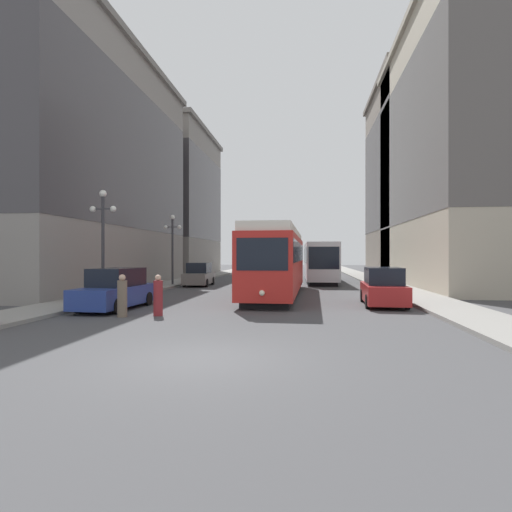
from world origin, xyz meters
The scene contains 16 objects.
ground_plane centered at (0.00, 0.00, 0.00)m, with size 200.00×200.00×0.00m, color #424244.
sidewalk_left centered at (-8.68, 40.00, 0.07)m, with size 2.68×120.00×0.15m, color gray.
sidewalk_right centered at (8.68, 40.00, 0.07)m, with size 2.68×120.00×0.15m, color gray.
streetcar centered at (0.68, 15.51, 2.10)m, with size 2.91×14.88×3.89m.
transit_bus centered at (3.58, 28.75, 1.95)m, with size 2.85×12.62×3.45m.
parked_car_left_near centered at (-6.04, 8.34, 0.84)m, with size 2.08×4.96×1.82m.
parked_car_left_mid centered at (-6.05, 22.89, 0.84)m, with size 2.04×4.44×1.82m.
parked_car_right_far centered at (6.04, 11.09, 0.84)m, with size 2.06×4.64×1.82m.
pedestrian_crossing_near centered at (-4.70, 6.02, 0.77)m, with size 0.37×0.37×1.65m.
pedestrian_crossing_far centered at (-3.43, 6.51, 0.76)m, with size 0.36×0.36×1.62m.
lamp_post_left_near centered at (-7.94, 10.85, 3.82)m, with size 1.41×0.36×5.59m.
lamp_post_left_far centered at (-7.94, 22.04, 3.71)m, with size 1.41×0.36×5.41m.
building_left_corner centered at (-16.03, 20.21, 9.27)m, with size 12.63×23.50×18.05m.
building_left_midblock centered at (-15.08, 42.14, 9.31)m, with size 10.71×17.12×18.12m.
building_right_corner centered at (18.01, 24.62, 10.53)m, with size 16.58×21.46×20.48m.
building_right_midblock centered at (16.38, 38.16, 10.81)m, with size 13.31×16.38×21.02m.
Camera 1 is at (2.39, -9.45, 2.37)m, focal length 29.37 mm.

